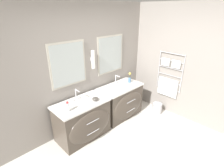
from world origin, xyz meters
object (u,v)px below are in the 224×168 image
Objects in this scene: vanity_right at (121,101)px; flower_vase at (130,78)px; vanity_left at (83,120)px; toiletry_bottle at (68,107)px; amenity_bowl at (95,99)px; waste_bin at (157,108)px.

flower_vase is at bearing 6.15° from vanity_right.
vanity_left is 0.58m from toiletry_bottle.
toiletry_bottle is 0.72× the size of flower_vase.
vanity_left is at bearing 180.00° from vanity_right.
toiletry_bottle is 1.49× the size of amenity_bowl.
flower_vase is 1.04m from waste_bin.
amenity_bowl is (0.59, -0.04, -0.05)m from toiletry_bottle.
flower_vase reaches higher than amenity_bowl.
flower_vase is at bearing 122.94° from waste_bin.
vanity_right reaches higher than waste_bin.
flower_vase is at bearing 6.28° from amenity_bowl.
vanity_left is 1.11m from vanity_right.
vanity_left is 0.50m from amenity_bowl.
toiletry_bottle reaches higher than amenity_bowl.
vanity_left is at bearing -178.60° from flower_vase.
toiletry_bottle reaches higher than vanity_left.
vanity_right is at bearing 2.34° from toiletry_bottle.
vanity_right is at bearing 141.56° from waste_bin.
flower_vase is 0.94× the size of waste_bin.
waste_bin is (1.83, -0.57, -0.26)m from vanity_left.
amenity_bowl is 1.19m from flower_vase.
flower_vase is at bearing 3.04° from toiletry_bottle.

